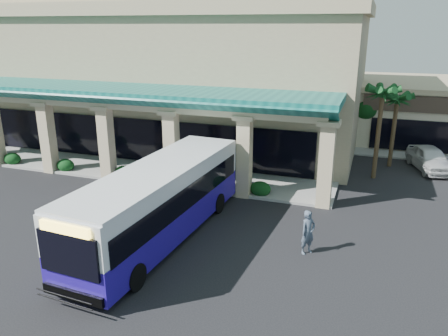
% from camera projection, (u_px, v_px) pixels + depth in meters
% --- Properties ---
extents(ground, '(110.00, 110.00, 0.00)m').
position_uv_depth(ground, '(183.00, 230.00, 21.00)').
color(ground, black).
extents(main_building, '(30.80, 14.80, 11.35)m').
position_uv_depth(main_building, '(172.00, 73.00, 36.10)').
color(main_building, tan).
rests_on(main_building, ground).
extents(arcade, '(30.00, 6.20, 5.70)m').
position_uv_depth(arcade, '(113.00, 130.00, 28.72)').
color(arcade, '#0F5B57').
rests_on(arcade, ground).
extents(palm_0, '(2.40, 2.40, 6.60)m').
position_uv_depth(palm_0, '(379.00, 128.00, 27.19)').
color(palm_0, '#0F3916').
rests_on(palm_0, ground).
extents(palm_1, '(2.40, 2.40, 5.80)m').
position_uv_depth(palm_1, '(394.00, 126.00, 29.69)').
color(palm_1, '#0F3916').
rests_on(palm_1, ground).
extents(broadleaf_tree, '(2.60, 2.60, 4.81)m').
position_uv_depth(broadleaf_tree, '(365.00, 117.00, 34.96)').
color(broadleaf_tree, black).
rests_on(broadleaf_tree, ground).
extents(transit_bus, '(3.64, 12.46, 3.44)m').
position_uv_depth(transit_bus, '(160.00, 203.00, 19.76)').
color(transit_bus, '#26139D').
rests_on(transit_bus, ground).
extents(pedestrian, '(0.81, 0.85, 1.96)m').
position_uv_depth(pedestrian, '(308.00, 232.00, 18.61)').
color(pedestrian, '#455365').
rests_on(pedestrian, ground).
extents(car_silver, '(3.21, 5.12, 1.63)m').
position_uv_depth(car_silver, '(430.00, 158.00, 29.56)').
color(car_silver, silver).
rests_on(car_silver, ground).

